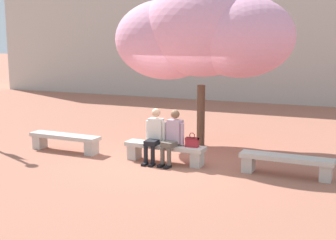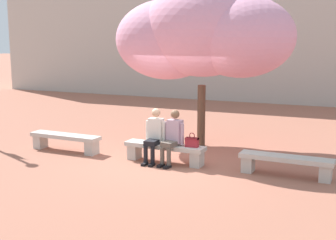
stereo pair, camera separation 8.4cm
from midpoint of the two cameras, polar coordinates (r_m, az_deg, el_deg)
ground_plane at (r=11.25m, az=-0.18°, el=-5.19°), size 100.00×100.00×0.00m
building_facade at (r=23.09m, az=12.64°, el=12.23°), size 28.00×4.00×7.72m
stone_bench_west_end at (r=12.53m, az=-12.23°, el=-2.35°), size 2.01×0.50×0.45m
stone_bench_near_west at (r=11.17m, az=-0.19°, el=-3.66°), size 2.01×0.50×0.45m
stone_bench_center at (r=10.42m, az=14.40°, el=-5.03°), size 2.01×0.50×0.45m
person_seated_left at (r=11.13m, az=-1.45°, el=-1.66°), size 0.51×0.68×1.29m
person_seated_right at (r=10.94m, az=0.81°, el=-1.86°), size 0.50×0.73×1.29m
handbag at (r=10.84m, az=3.16°, el=-2.63°), size 0.30×0.15×0.34m
cherry_tree_main at (r=12.63m, az=4.53°, el=10.31°), size 4.89×3.01×4.38m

